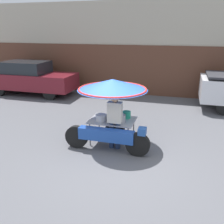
# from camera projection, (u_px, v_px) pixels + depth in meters

# --- Properties ---
(ground_plane) EXTENTS (36.00, 36.00, 0.00)m
(ground_plane) POSITION_uv_depth(u_px,v_px,m) (119.00, 160.00, 6.32)
(ground_plane) COLOR #56565B
(shopfront_building) EXTENTS (28.00, 2.06, 4.41)m
(shopfront_building) POSITION_uv_depth(u_px,v_px,m) (158.00, 48.00, 12.60)
(shopfront_building) COLOR #B2A893
(shopfront_building) RESTS_ON ground
(vendor_motorcycle_cart) EXTENTS (2.35, 1.93, 1.86)m
(vendor_motorcycle_cart) POSITION_uv_depth(u_px,v_px,m) (112.00, 96.00, 6.79)
(vendor_motorcycle_cart) COLOR black
(vendor_motorcycle_cart) RESTS_ON ground
(vendor_person) EXTENTS (0.38, 0.22, 1.53)m
(vendor_person) POSITION_uv_depth(u_px,v_px,m) (115.00, 119.00, 6.70)
(vendor_person) COLOR navy
(vendor_person) RESTS_ON ground
(parked_car) EXTENTS (4.45, 1.66, 1.63)m
(parked_car) POSITION_uv_depth(u_px,v_px,m) (30.00, 78.00, 12.37)
(parked_car) COLOR black
(parked_car) RESTS_ON ground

